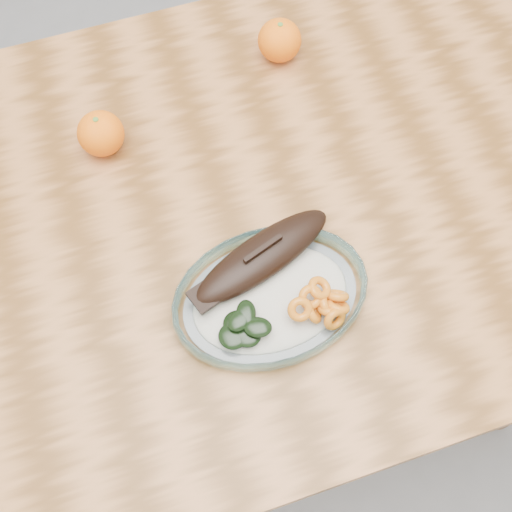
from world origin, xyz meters
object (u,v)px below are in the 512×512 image
dining_table (228,239)px  orange_right (280,40)px  plated_meal (270,294)px  orange_left (101,134)px

dining_table → orange_right: size_ratio=17.41×
orange_right → plated_meal: bearing=-110.9°
dining_table → orange_left: size_ratio=17.58×
orange_left → orange_right: size_ratio=0.99×
plated_meal → orange_left: bearing=115.4°
dining_table → plated_meal: 0.19m
orange_left → orange_right: bearing=15.5°
orange_left → plated_meal: bearing=-63.5°
orange_left → orange_right: same height
dining_table → orange_right: (0.17, 0.24, 0.13)m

